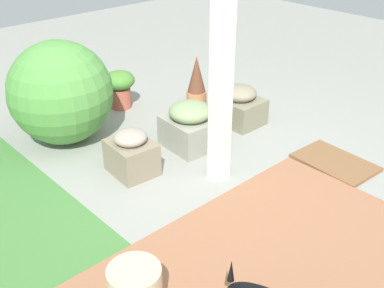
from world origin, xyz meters
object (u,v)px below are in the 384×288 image
at_px(stone_planter_mid, 131,153).
at_px(round_shrub, 61,93).
at_px(porch_pillar, 222,48).
at_px(stone_planter_nearest, 239,106).
at_px(stone_planter_near, 190,125).
at_px(doormat, 335,162).
at_px(terracotta_pot_spiky, 197,83).
at_px(terracotta_pot_broad, 120,86).

distance_m(stone_planter_mid, round_shrub, 0.96).
distance_m(porch_pillar, stone_planter_mid, 1.17).
height_order(stone_planter_nearest, stone_planter_near, stone_planter_near).
distance_m(porch_pillar, doormat, 1.50).
relative_size(stone_planter_mid, doormat, 0.63).
xyz_separation_m(stone_planter_mid, round_shrub, (0.91, 0.10, 0.30)).
distance_m(stone_planter_near, terracotta_pot_spiky, 0.90).
height_order(stone_planter_nearest, doormat, stone_planter_nearest).
distance_m(stone_planter_near, stone_planter_mid, 0.67).
relative_size(round_shrub, terracotta_pot_spiky, 1.68).
height_order(stone_planter_mid, terracotta_pot_spiky, terracotta_pot_spiky).
height_order(terracotta_pot_spiky, terracotta_pot_broad, terracotta_pot_spiky).
bearing_deg(porch_pillar, terracotta_pot_broad, -7.52).
bearing_deg(terracotta_pot_broad, doormat, -163.62).
bearing_deg(stone_planter_near, doormat, -147.38).
height_order(porch_pillar, terracotta_pot_broad, porch_pillar).
relative_size(porch_pillar, terracotta_pot_spiky, 3.84).
distance_m(stone_planter_near, doormat, 1.32).
relative_size(porch_pillar, terracotta_pot_broad, 5.32).
height_order(stone_planter_mid, doormat, stone_planter_mid).
xyz_separation_m(porch_pillar, doormat, (-0.55, -0.89, -1.08)).
bearing_deg(round_shrub, terracotta_pot_broad, -72.23).
xyz_separation_m(porch_pillar, stone_planter_mid, (0.54, 0.48, -0.91)).
bearing_deg(stone_planter_mid, porch_pillar, -138.13).
xyz_separation_m(round_shrub, terracotta_pot_spiky, (-0.28, -1.43, -0.21)).
xyz_separation_m(stone_planter_near, stone_planter_mid, (-0.01, 0.67, -0.03)).
xyz_separation_m(stone_planter_mid, terracotta_pot_broad, (1.17, -0.71, 0.06)).
height_order(porch_pillar, round_shrub, porch_pillar).
height_order(stone_planter_near, terracotta_pot_broad, stone_planter_near).
height_order(terracotta_pot_spiky, doormat, terracotta_pot_spiky).
bearing_deg(porch_pillar, round_shrub, 22.08).
xyz_separation_m(stone_planter_nearest, stone_planter_mid, (-0.05, 1.37, -0.00)).
xyz_separation_m(porch_pillar, stone_planter_nearest, (0.59, -0.89, -0.91)).
distance_m(stone_planter_mid, terracotta_pot_spiky, 1.47).
bearing_deg(stone_planter_near, stone_planter_nearest, -87.10).
distance_m(round_shrub, terracotta_pot_spiky, 1.48).
relative_size(stone_planter_near, doormat, 0.74).
bearing_deg(stone_planter_nearest, doormat, -179.84).
height_order(stone_planter_near, terracotta_pot_spiky, terracotta_pot_spiky).
relative_size(terracotta_pot_broad, doormat, 0.62).
xyz_separation_m(stone_planter_near, doormat, (-1.10, -0.70, -0.20)).
xyz_separation_m(stone_planter_nearest, stone_planter_near, (-0.04, 0.70, 0.03)).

